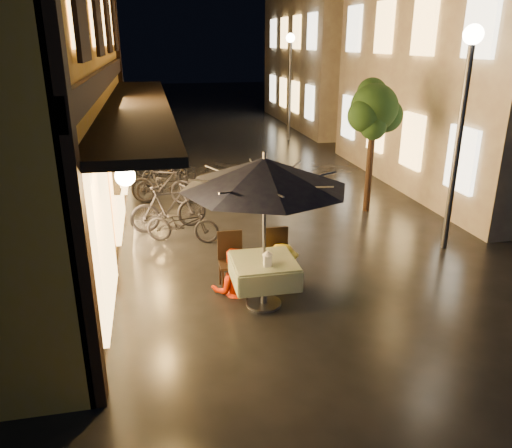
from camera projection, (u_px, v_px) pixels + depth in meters
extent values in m
plane|color=black|center=(339.00, 311.00, 7.74)|extent=(90.00, 90.00, 0.00)
cube|color=black|center=(105.00, 76.00, 9.61)|extent=(0.12, 11.00, 0.35)
cube|color=black|center=(137.00, 105.00, 9.91)|extent=(1.20, 10.50, 0.12)
cube|color=#FDBF62|center=(105.00, 8.00, 10.54)|extent=(0.10, 0.90, 1.50)
cube|color=#FDBF62|center=(112.00, 14.00, 12.84)|extent=(0.10, 0.90, 1.50)
cube|color=#FDBF62|center=(102.00, 232.00, 7.05)|extent=(0.10, 2.20, 2.40)
cube|color=#FDBF62|center=(116.00, 172.00, 10.27)|extent=(0.10, 2.20, 2.40)
cube|color=#FDBF62|center=(123.00, 141.00, 13.48)|extent=(0.10, 2.20, 2.40)
cube|color=#FDBF62|center=(461.00, 160.00, 10.92)|extent=(0.10, 1.00, 1.40)
cube|color=#FDBF62|center=(481.00, 22.00, 9.95)|extent=(0.10, 1.00, 1.40)
cube|color=#FDBF62|center=(412.00, 141.00, 12.94)|extent=(0.10, 1.00, 1.40)
cube|color=#FDBF62|center=(425.00, 25.00, 11.97)|extent=(0.10, 1.00, 1.40)
cube|color=#FDBF62|center=(376.00, 127.00, 14.96)|extent=(0.10, 1.00, 1.40)
cube|color=#FDBF62|center=(384.00, 27.00, 13.99)|extent=(0.10, 1.00, 1.40)
cube|color=#FDBF62|center=(349.00, 117.00, 16.98)|extent=(0.10, 1.00, 1.40)
cube|color=#FDBF62|center=(354.00, 29.00, 16.01)|extent=(0.10, 1.00, 1.40)
cube|color=#C3B899|center=(357.00, 50.00, 24.50)|extent=(7.00, 10.00, 7.00)
cube|color=#FDBF62|center=(309.00, 102.00, 21.02)|extent=(0.10, 1.00, 1.40)
cube|color=#FDBF62|center=(312.00, 31.00, 20.05)|extent=(0.10, 1.00, 1.40)
cube|color=#FDBF62|center=(295.00, 97.00, 23.04)|extent=(0.10, 1.00, 1.40)
cube|color=#FDBF62|center=(297.00, 32.00, 22.07)|extent=(0.10, 1.00, 1.40)
cube|color=#FDBF62|center=(283.00, 92.00, 25.06)|extent=(0.10, 1.00, 1.40)
cube|color=#FDBF62|center=(284.00, 33.00, 24.10)|extent=(0.10, 1.00, 1.40)
cube|color=#FDBF62|center=(273.00, 89.00, 27.08)|extent=(0.10, 1.00, 1.40)
cube|color=#FDBF62|center=(273.00, 34.00, 26.12)|extent=(0.10, 1.00, 1.40)
cylinder|color=black|center=(369.00, 167.00, 11.95)|extent=(0.16, 0.16, 2.20)
sphere|color=black|center=(374.00, 108.00, 11.47)|extent=(1.10, 1.10, 1.10)
sphere|color=black|center=(386.00, 115.00, 11.70)|extent=(0.80, 0.80, 0.80)
sphere|color=black|center=(364.00, 115.00, 11.32)|extent=(0.76, 0.76, 0.76)
sphere|color=black|center=(372.00, 93.00, 11.65)|extent=(0.70, 0.70, 0.70)
sphere|color=black|center=(373.00, 127.00, 11.36)|extent=(0.60, 0.60, 0.60)
cylinder|color=#59595E|center=(457.00, 150.00, 9.46)|extent=(0.12, 0.12, 4.00)
sphere|color=beige|center=(473.00, 34.00, 8.75)|extent=(0.36, 0.36, 0.36)
cylinder|color=#59595E|center=(289.00, 91.00, 20.48)|extent=(0.12, 0.12, 4.00)
sphere|color=beige|center=(290.00, 38.00, 19.77)|extent=(0.36, 0.36, 0.36)
cylinder|color=#59595E|center=(264.00, 284.00, 7.81)|extent=(0.10, 0.10, 0.72)
cylinder|color=#59595E|center=(264.00, 303.00, 7.93)|extent=(0.56, 0.56, 0.04)
cube|color=#2C512E|center=(264.00, 261.00, 7.68)|extent=(0.95, 0.95, 0.06)
cube|color=#2C512E|center=(293.00, 268.00, 7.83)|extent=(0.04, 0.95, 0.33)
cube|color=#2C512E|center=(234.00, 274.00, 7.64)|extent=(0.04, 0.95, 0.33)
cube|color=#2C512E|center=(258.00, 259.00, 8.17)|extent=(0.95, 0.04, 0.33)
cube|color=#2C512E|center=(271.00, 285.00, 7.30)|extent=(0.95, 0.04, 0.33)
cylinder|color=#59595E|center=(264.00, 237.00, 7.54)|extent=(0.05, 0.05, 2.30)
cone|color=black|center=(264.00, 173.00, 7.19)|extent=(2.50, 2.50, 0.45)
cylinder|color=#59595E|center=(265.00, 156.00, 7.11)|extent=(0.06, 0.06, 0.12)
cube|color=black|center=(232.00, 264.00, 8.30)|extent=(0.42, 0.42, 0.05)
cube|color=black|center=(230.00, 246.00, 8.39)|extent=(0.42, 0.04, 0.55)
cylinder|color=black|center=(223.00, 283.00, 8.18)|extent=(0.04, 0.04, 0.43)
cylinder|color=black|center=(245.00, 281.00, 8.25)|extent=(0.04, 0.04, 0.43)
cylinder|color=black|center=(220.00, 273.00, 8.51)|extent=(0.04, 0.04, 0.43)
cylinder|color=black|center=(241.00, 271.00, 8.58)|extent=(0.04, 0.04, 0.43)
cube|color=black|center=(278.00, 260.00, 8.46)|extent=(0.42, 0.42, 0.05)
cube|color=black|center=(276.00, 242.00, 8.54)|extent=(0.42, 0.04, 0.55)
cylinder|color=black|center=(270.00, 278.00, 8.34)|extent=(0.04, 0.04, 0.43)
cylinder|color=black|center=(291.00, 276.00, 8.41)|extent=(0.04, 0.04, 0.43)
cylinder|color=black|center=(266.00, 269.00, 8.67)|extent=(0.04, 0.04, 0.43)
cylinder|color=black|center=(286.00, 267.00, 8.74)|extent=(0.04, 0.04, 0.43)
cube|color=white|center=(267.00, 260.00, 7.43)|extent=(0.11, 0.11, 0.18)
cube|color=#FFD88C|center=(267.00, 261.00, 7.43)|extent=(0.07, 0.07, 0.12)
cone|color=white|center=(267.00, 253.00, 7.38)|extent=(0.16, 0.16, 0.07)
imported|color=red|center=(232.00, 250.00, 8.09)|extent=(0.77, 0.62, 1.52)
imported|color=yellow|center=(282.00, 246.00, 8.29)|extent=(1.07, 0.79, 1.48)
imported|color=black|center=(183.00, 224.00, 10.28)|extent=(1.61, 0.99, 0.80)
imported|color=black|center=(168.00, 208.00, 10.92)|extent=(1.76, 0.81, 1.02)
imported|color=black|center=(169.00, 186.00, 12.79)|extent=(1.82, 1.01, 0.90)
imported|color=black|center=(162.00, 184.00, 12.66)|extent=(1.78, 1.09, 1.03)
imported|color=black|center=(169.00, 171.00, 14.35)|extent=(1.65, 0.78, 0.83)
imported|color=black|center=(161.00, 160.00, 15.33)|extent=(1.68, 1.03, 0.98)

